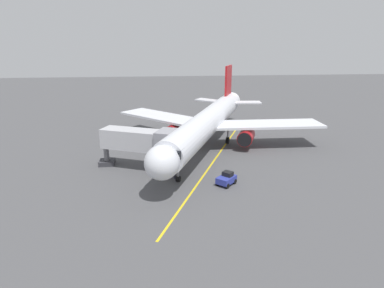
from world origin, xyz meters
TOP-DOWN VIEW (x-y plane):
  - ground_plane at (0.00, 0.00)m, footprint 220.00×220.00m
  - apron_lead_in_line at (0.16, 8.05)m, footprint 16.05×36.83m
  - airplane at (0.05, 1.79)m, footprint 32.08×38.31m
  - jet_bridge at (9.44, 10.03)m, footprint 11.18×6.78m
  - ground_crew_marshaller at (5.84, 13.48)m, footprint 0.43×0.47m
  - tug_near_nose at (0.03, 15.85)m, footprint 2.67×2.70m

SIDE VIEW (x-z plane):
  - ground_plane at x=0.00m, z-range 0.00..0.00m
  - apron_lead_in_line at x=0.16m, z-range 0.00..0.01m
  - tug_near_nose at x=0.03m, z-range -0.05..1.45m
  - ground_crew_marshaller at x=5.84m, z-range 0.03..1.74m
  - jet_bridge at x=9.44m, z-range 1.06..6.46m
  - airplane at x=0.05m, z-range -1.75..9.75m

